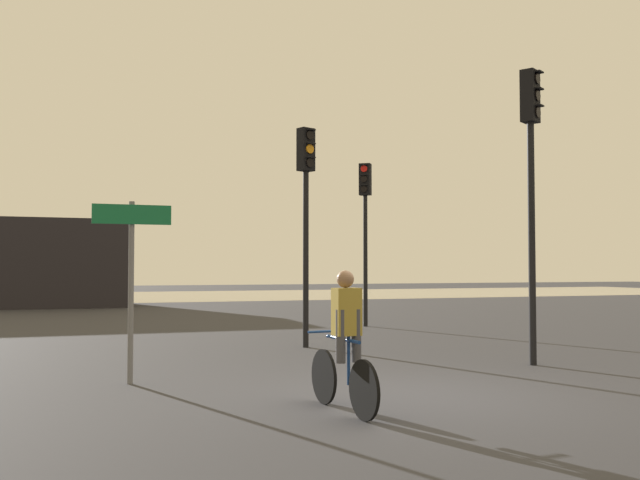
{
  "coord_description": "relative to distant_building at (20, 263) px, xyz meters",
  "views": [
    {
      "loc": [
        -4.24,
        -8.25,
        1.65
      ],
      "look_at": [
        0.5,
        5.0,
        2.2
      ],
      "focal_mm": 40.0,
      "sensor_mm": 36.0,
      "label": 1
    }
  ],
  "objects": [
    {
      "name": "distant_building",
      "position": [
        0.0,
        0.0,
        0.0
      ],
      "size": [
        8.93,
        4.0,
        3.67
      ],
      "primitive_type": "cube",
      "color": "black",
      "rests_on": "ground"
    },
    {
      "name": "ground_plane",
      "position": [
        6.03,
        -24.14,
        -1.84
      ],
      "size": [
        120.0,
        120.0,
        0.0
      ],
      "primitive_type": "plane",
      "color": "#333338"
    },
    {
      "name": "traffic_light_near_right",
      "position": [
        9.29,
        -22.18,
        1.63
      ],
      "size": [
        0.4,
        0.42,
        5.05
      ],
      "rotation": [
        0.0,
        0.0,
        3.69
      ],
      "color": "black",
      "rests_on": "ground"
    },
    {
      "name": "water_strip",
      "position": [
        6.03,
        10.0,
        -1.83
      ],
      "size": [
        80.0,
        16.0,
        0.01
      ],
      "primitive_type": "cube",
      "color": "#9E937F",
      "rests_on": "ground"
    },
    {
      "name": "traffic_light_center",
      "position": [
        6.51,
        -18.32,
        1.34
      ],
      "size": [
        0.38,
        0.4,
        4.58
      ],
      "rotation": [
        0.0,
        0.0,
        3.51
      ],
      "color": "black",
      "rests_on": "ground"
    },
    {
      "name": "direction_sign_post",
      "position": [
        2.67,
        -21.93,
        -0.14
      ],
      "size": [
        1.1,
        0.11,
        2.6
      ],
      "rotation": [
        0.0,
        0.0,
        3.14
      ],
      "color": "slate",
      "rests_on": "ground"
    },
    {
      "name": "cyclist",
      "position": [
        4.81,
        -24.81,
        -1.02
      ],
      "size": [
        0.46,
        1.71,
        1.62
      ],
      "rotation": [
        0.0,
        0.0,
        0.08
      ],
      "color": "black",
      "rests_on": "ground"
    },
    {
      "name": "traffic_light_far_right",
      "position": [
        9.78,
        -13.85,
        1.36
      ],
      "size": [
        0.41,
        0.42,
        4.61
      ],
      "rotation": [
        0.0,
        0.0,
        2.48
      ],
      "color": "black",
      "rests_on": "ground"
    }
  ]
}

